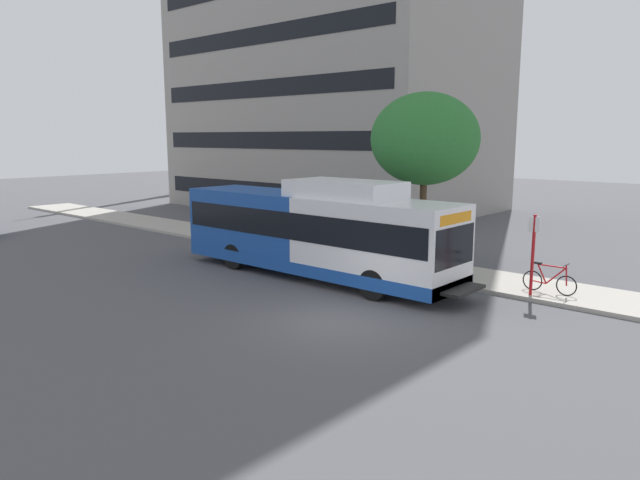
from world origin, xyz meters
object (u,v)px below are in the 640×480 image
transit_bus (315,232)px  bus_stop_sign_pole (533,249)px  bicycle_parked (549,280)px  street_tree_near_stop (425,139)px

transit_bus → bus_stop_sign_pole: transit_bus is taller
transit_bus → bicycle_parked: (2.91, -7.59, -1.14)m
bus_stop_sign_pole → transit_bus: bearing=107.4°
bus_stop_sign_pole → bicycle_parked: bus_stop_sign_pole is taller
transit_bus → street_tree_near_stop: 5.78m
street_tree_near_stop → bicycle_parked: bearing=-103.7°
transit_bus → bicycle_parked: bearing=-69.0°
bicycle_parked → street_tree_near_stop: 7.37m
bus_stop_sign_pole → street_tree_near_stop: size_ratio=0.39×
bicycle_parked → bus_stop_sign_pole: bearing=151.1°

